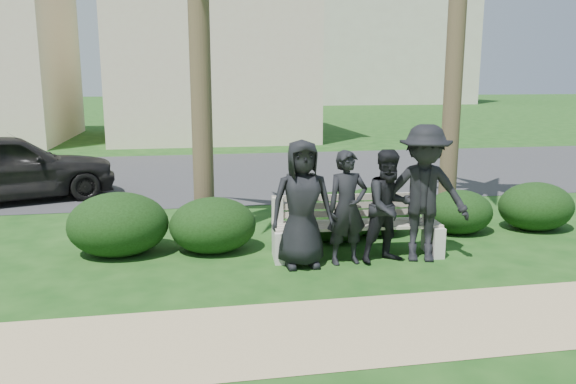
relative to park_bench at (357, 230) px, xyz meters
name	(u,v)px	position (x,y,z in m)	size (l,w,h in m)	color
ground	(355,268)	(-0.18, -0.52, -0.38)	(160.00, 160.00, 0.00)	#143F12
footpath	(407,325)	(-0.18, -2.32, -0.38)	(30.00, 1.60, 0.01)	tan
asphalt_street	(268,172)	(-0.18, 7.48, -0.38)	(160.00, 8.00, 0.01)	#2D2D30
stucco_bldg_right	(210,51)	(-1.18, 17.48, 3.29)	(8.40, 8.40, 7.30)	beige
park_bench	(357,230)	(0.00, 0.00, 0.00)	(2.43, 0.71, 0.84)	#9D9684
man_a	(302,204)	(-0.86, -0.30, 0.48)	(0.84, 0.55, 1.71)	black
man_b	(347,208)	(-0.23, -0.29, 0.40)	(0.57, 0.37, 1.56)	black
man_c	(389,207)	(0.35, -0.33, 0.40)	(0.76, 0.59, 1.56)	black
man_d	(424,194)	(0.83, -0.35, 0.57)	(1.22, 0.70, 1.89)	black
hedge_a	(118,223)	(-3.34, 0.70, 0.09)	(1.43, 1.18, 0.93)	black
hedge_b	(213,224)	(-2.00, 0.60, 0.03)	(1.27, 1.05, 0.83)	black
hedge_c	(335,215)	(-0.08, 0.85, 0.02)	(1.21, 1.00, 0.79)	black
hedge_d	(374,210)	(0.63, 1.09, 0.02)	(1.21, 1.00, 0.79)	black
hedge_e	(459,211)	(2.02, 0.90, -0.01)	(1.12, 0.93, 0.73)	black
hedge_f	(536,205)	(3.40, 0.87, 0.03)	(1.26, 1.04, 0.82)	black
car_a	(7,167)	(-5.96, 4.79, 0.34)	(1.68, 4.19, 1.43)	black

